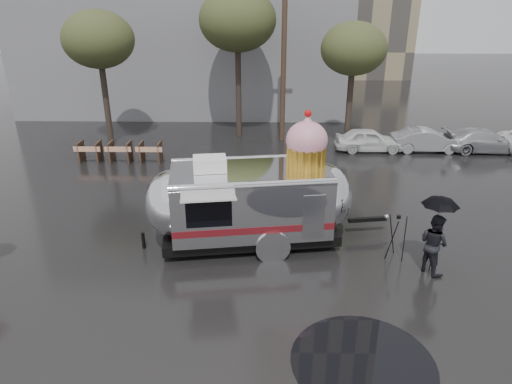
{
  "coord_description": "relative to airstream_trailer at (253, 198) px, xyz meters",
  "views": [
    {
      "loc": [
        1.53,
        -11.22,
        7.37
      ],
      "look_at": [
        1.26,
        2.04,
        1.77
      ],
      "focal_mm": 32.0,
      "sensor_mm": 36.0,
      "label": 1
    }
  ],
  "objects": [
    {
      "name": "airstream_trailer",
      "position": [
        0.0,
        0.0,
        0.0
      ],
      "size": [
        8.17,
        3.86,
        4.44
      ],
      "rotation": [
        0.0,
        0.0,
        0.15
      ],
      "color": "silver",
      "rests_on": "ground"
    },
    {
      "name": "tree_right",
      "position": [
        4.84,
        10.95,
        3.5
      ],
      "size": [
        3.36,
        3.36,
        6.42
      ],
      "color": "#382D26",
      "rests_on": "ground"
    },
    {
      "name": "person_right",
      "position": [
        5.24,
        -1.69,
        -0.64
      ],
      "size": [
        0.86,
        1.0,
        1.83
      ],
      "primitive_type": "imported",
      "rotation": [
        0.0,
        0.0,
        2.09
      ],
      "color": "black",
      "rests_on": "ground"
    },
    {
      "name": "tree_mid",
      "position": [
        -1.16,
        12.95,
        4.78
      ],
      "size": [
        4.2,
        4.2,
        8.03
      ],
      "color": "#382D26",
      "rests_on": "ground"
    },
    {
      "name": "grey_building",
      "position": [
        -5.16,
        21.95,
        4.94
      ],
      "size": [
        22.0,
        12.0,
        13.0
      ],
      "primitive_type": "cube",
      "color": "slate",
      "rests_on": "ground"
    },
    {
      "name": "barricade_row",
      "position": [
        -6.71,
        7.91,
        -1.03
      ],
      "size": [
        4.3,
        0.8,
        1.0
      ],
      "color": "#473323",
      "rests_on": "ground"
    },
    {
      "name": "umbrella_black",
      "position": [
        5.24,
        -1.69,
        0.42
      ],
      "size": [
        1.25,
        1.25,
        2.41
      ],
      "color": "black",
      "rests_on": "ground"
    },
    {
      "name": "ground",
      "position": [
        -1.16,
        -2.05,
        -1.56
      ],
      "size": [
        120.0,
        120.0,
        0.0
      ],
      "primitive_type": "plane",
      "color": "black",
      "rests_on": "ground"
    },
    {
      "name": "parked_cars",
      "position": [
        10.62,
        9.95,
        -0.84
      ],
      "size": [
        13.2,
        1.9,
        1.5
      ],
      "color": "silver",
      "rests_on": "ground"
    },
    {
      "name": "tripod",
      "position": [
        4.38,
        -0.96,
        -0.7
      ],
      "size": [
        0.59,
        0.59,
        1.46
      ],
      "rotation": [
        0.0,
        0.0,
        -0.27
      ],
      "color": "black",
      "rests_on": "ground"
    },
    {
      "name": "utility_pole",
      "position": [
        1.34,
        11.95,
        3.06
      ],
      "size": [
        1.6,
        0.28,
        9.0
      ],
      "color": "#473323",
      "rests_on": "ground"
    },
    {
      "name": "puddles",
      "position": [
        -0.28,
        -0.26,
        -1.55
      ],
      "size": [
        8.06,
        11.85,
        0.01
      ],
      "color": "black",
      "rests_on": "ground"
    },
    {
      "name": "tree_left",
      "position": [
        -8.16,
        10.95,
        3.93
      ],
      "size": [
        3.64,
        3.64,
        6.95
      ],
      "color": "#382D26",
      "rests_on": "ground"
    }
  ]
}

